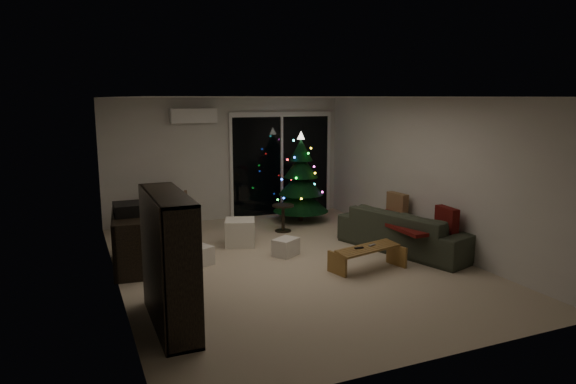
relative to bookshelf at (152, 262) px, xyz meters
The scene contains 18 objects.
room 4.01m from the bookshelf, 47.47° to the left, with size 6.50×7.51×2.60m.
bookshelf is the anchor object (origin of this frame).
media_cabinet 2.20m from the bookshelf, 90.00° to the left, with size 0.49×1.30×0.81m, color black.
stereo 2.18m from the bookshelf, 90.00° to the left, with size 0.41×0.49×0.17m, color black.
armchair 4.24m from the bookshelf, 78.43° to the left, with size 0.80×0.82×0.75m, color brown.
ottoman 3.32m from the bookshelf, 55.46° to the left, with size 0.50×0.50×0.45m, color white.
cardboard_box_a 2.22m from the bookshelf, 63.63° to the left, with size 0.40×0.30×0.28m, color white.
cardboard_box_b 3.05m from the bookshelf, 38.19° to the left, with size 0.39×0.30×0.28m, color white.
side_table 4.39m from the bookshelf, 48.42° to the left, with size 0.41×0.41×0.51m, color black.
floor_lamp 5.01m from the bookshelf, 77.35° to the left, with size 0.25×0.25×1.58m, color black.
sofa 4.52m from the bookshelf, 17.04° to the left, with size 2.32×0.91×0.68m, color #262922.
sofa_throw 4.41m from the bookshelf, 17.43° to the left, with size 0.72×1.67×0.06m, color #4C0D0E.
cushion_a 4.96m from the bookshelf, 23.39° to the left, with size 0.13×0.45×0.45m, color brown.
cushion_b 4.60m from the bookshelf, ahead, with size 0.13×0.45×0.45m, color #4C0D0E.
coffee_table 3.31m from the bookshelf, 12.91° to the left, with size 1.08×0.38×0.34m, color olive, non-canonical shape.
remote_a 3.14m from the bookshelf, 13.53° to the left, with size 0.13×0.04×0.02m, color black.
remote_b 3.40m from the bookshelf, 13.36° to the left, with size 0.13×0.04×0.02m, color slate.
christmas_tree 5.29m from the bookshelf, 47.68° to the left, with size 1.14×1.14×1.83m, color black.
Camera 1 is at (-2.99, -6.90, 2.49)m, focal length 32.00 mm.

